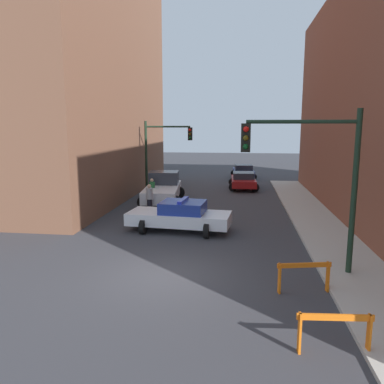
{
  "coord_description": "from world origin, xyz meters",
  "views": [
    {
      "loc": [
        2.35,
        -11.3,
        4.74
      ],
      "look_at": [
        -0.27,
        8.85,
        1.23
      ],
      "focal_mm": 35.0,
      "sensor_mm": 36.0,
      "label": 1
    }
  ],
  "objects_px": {
    "traffic_light_far": "(161,147)",
    "barrier_mid": "(304,272)",
    "white_truck": "(163,188)",
    "traffic_light_near": "(317,167)",
    "parked_car_near": "(243,180)",
    "police_car": "(180,216)",
    "pedestrian_corner": "(152,191)",
    "parked_car_mid": "(243,171)",
    "barrier_front": "(335,327)",
    "pedestrian_crossing": "(150,198)"
  },
  "relations": [
    {
      "from": "white_truck",
      "to": "parked_car_mid",
      "type": "bearing_deg",
      "value": 61.8
    },
    {
      "from": "traffic_light_far",
      "to": "police_car",
      "type": "xyz_separation_m",
      "value": [
        2.94,
        -9.7,
        -2.67
      ]
    },
    {
      "from": "pedestrian_crossing",
      "to": "traffic_light_near",
      "type": "bearing_deg",
      "value": 159.77
    },
    {
      "from": "pedestrian_crossing",
      "to": "barrier_front",
      "type": "relative_size",
      "value": 1.04
    },
    {
      "from": "traffic_light_far",
      "to": "white_truck",
      "type": "distance_m",
      "value": 4.15
    },
    {
      "from": "parked_car_near",
      "to": "barrier_mid",
      "type": "bearing_deg",
      "value": -87.13
    },
    {
      "from": "traffic_light_far",
      "to": "parked_car_mid",
      "type": "height_order",
      "value": "traffic_light_far"
    },
    {
      "from": "traffic_light_far",
      "to": "pedestrian_crossing",
      "type": "height_order",
      "value": "traffic_light_far"
    },
    {
      "from": "traffic_light_far",
      "to": "pedestrian_corner",
      "type": "height_order",
      "value": "traffic_light_far"
    },
    {
      "from": "police_car",
      "to": "parked_car_mid",
      "type": "xyz_separation_m",
      "value": [
        3.0,
        18.79,
        -0.05
      ]
    },
    {
      "from": "traffic_light_far",
      "to": "pedestrian_corner",
      "type": "bearing_deg",
      "value": -86.04
    },
    {
      "from": "barrier_front",
      "to": "traffic_light_near",
      "type": "bearing_deg",
      "value": 85.67
    },
    {
      "from": "parked_car_mid",
      "to": "barrier_front",
      "type": "height_order",
      "value": "parked_car_mid"
    },
    {
      "from": "white_truck",
      "to": "pedestrian_corner",
      "type": "xyz_separation_m",
      "value": [
        -0.5,
        -0.89,
        -0.04
      ]
    },
    {
      "from": "traffic_light_near",
      "to": "barrier_mid",
      "type": "xyz_separation_m",
      "value": [
        -0.48,
        -1.47,
        -2.91
      ]
    },
    {
      "from": "traffic_light_near",
      "to": "barrier_mid",
      "type": "bearing_deg",
      "value": -108.18
    },
    {
      "from": "pedestrian_corner",
      "to": "barrier_mid",
      "type": "bearing_deg",
      "value": -168.47
    },
    {
      "from": "traffic_light_far",
      "to": "pedestrian_corner",
      "type": "relative_size",
      "value": 3.13
    },
    {
      "from": "traffic_light_near",
      "to": "barrier_front",
      "type": "xyz_separation_m",
      "value": [
        -0.34,
        -4.48,
        -2.91
      ]
    },
    {
      "from": "police_car",
      "to": "pedestrian_corner",
      "type": "height_order",
      "value": "pedestrian_corner"
    },
    {
      "from": "traffic_light_far",
      "to": "barrier_front",
      "type": "xyz_separation_m",
      "value": [
        7.69,
        -18.74,
        -2.78
      ]
    },
    {
      "from": "police_car",
      "to": "white_truck",
      "type": "xyz_separation_m",
      "value": [
        -2.16,
        6.48,
        0.18
      ]
    },
    {
      "from": "parked_car_mid",
      "to": "barrier_mid",
      "type": "xyz_separation_m",
      "value": [
        1.61,
        -24.82,
        -0.06
      ]
    },
    {
      "from": "pedestrian_crossing",
      "to": "parked_car_near",
      "type": "bearing_deg",
      "value": -92.48
    },
    {
      "from": "traffic_light_far",
      "to": "parked_car_mid",
      "type": "xyz_separation_m",
      "value": [
        5.94,
        9.09,
        -2.72
      ]
    },
    {
      "from": "police_car",
      "to": "pedestrian_corner",
      "type": "relative_size",
      "value": 2.92
    },
    {
      "from": "traffic_light_near",
      "to": "parked_car_near",
      "type": "distance_m",
      "value": 17.56
    },
    {
      "from": "white_truck",
      "to": "barrier_mid",
      "type": "xyz_separation_m",
      "value": [
        6.76,
        -12.5,
        -0.29
      ]
    },
    {
      "from": "parked_car_mid",
      "to": "barrier_mid",
      "type": "bearing_deg",
      "value": -89.94
    },
    {
      "from": "parked_car_near",
      "to": "parked_car_mid",
      "type": "distance_m",
      "value": 6.14
    },
    {
      "from": "traffic_light_far",
      "to": "parked_car_near",
      "type": "bearing_deg",
      "value": 26.5
    },
    {
      "from": "police_car",
      "to": "barrier_front",
      "type": "xyz_separation_m",
      "value": [
        4.75,
        -9.03,
        -0.11
      ]
    },
    {
      "from": "traffic_light_far",
      "to": "police_car",
      "type": "bearing_deg",
      "value": -73.14
    },
    {
      "from": "police_car",
      "to": "pedestrian_crossing",
      "type": "relative_size",
      "value": 2.92
    },
    {
      "from": "traffic_light_near",
      "to": "traffic_light_far",
      "type": "xyz_separation_m",
      "value": [
        -8.03,
        14.26,
        -0.13
      ]
    },
    {
      "from": "traffic_light_far",
      "to": "white_truck",
      "type": "height_order",
      "value": "traffic_light_far"
    },
    {
      "from": "traffic_light_near",
      "to": "police_car",
      "type": "bearing_deg",
      "value": 138.2
    },
    {
      "from": "police_car",
      "to": "white_truck",
      "type": "height_order",
      "value": "white_truck"
    },
    {
      "from": "traffic_light_far",
      "to": "barrier_mid",
      "type": "bearing_deg",
      "value": -64.36
    },
    {
      "from": "white_truck",
      "to": "barrier_front",
      "type": "distance_m",
      "value": 16.98
    },
    {
      "from": "parked_car_near",
      "to": "pedestrian_corner",
      "type": "xyz_separation_m",
      "value": [
        -5.62,
        -7.07,
        0.19
      ]
    },
    {
      "from": "traffic_light_near",
      "to": "police_car",
      "type": "relative_size",
      "value": 1.07
    },
    {
      "from": "parked_car_near",
      "to": "parked_car_mid",
      "type": "relative_size",
      "value": 0.99
    },
    {
      "from": "parked_car_mid",
      "to": "white_truck",
      "type": "bearing_deg",
      "value": -116.36
    },
    {
      "from": "parked_car_mid",
      "to": "pedestrian_corner",
      "type": "relative_size",
      "value": 2.65
    },
    {
      "from": "police_car",
      "to": "traffic_light_far",
      "type": "bearing_deg",
      "value": 22.19
    },
    {
      "from": "parked_car_mid",
      "to": "traffic_light_far",
      "type": "bearing_deg",
      "value": -126.81
    },
    {
      "from": "barrier_mid",
      "to": "police_car",
      "type": "bearing_deg",
      "value": 127.4
    },
    {
      "from": "traffic_light_near",
      "to": "pedestrian_crossing",
      "type": "relative_size",
      "value": 3.13
    },
    {
      "from": "pedestrian_crossing",
      "to": "barrier_mid",
      "type": "xyz_separation_m",
      "value": [
        6.86,
        -9.31,
        -0.24
      ]
    }
  ]
}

